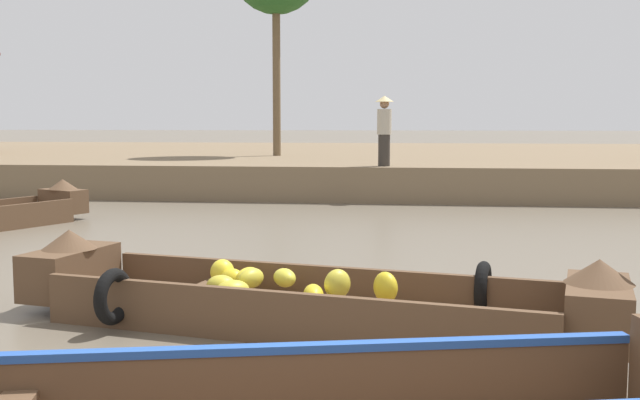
{
  "coord_description": "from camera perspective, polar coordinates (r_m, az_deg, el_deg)",
  "views": [
    {
      "loc": [
        0.6,
        -3.21,
        1.91
      ],
      "look_at": [
        -0.48,
        5.76,
        0.98
      ],
      "focal_mm": 42.81,
      "sensor_mm": 36.0,
      "label": 1
    }
  ],
  "objects": [
    {
      "name": "vendor_person",
      "position": [
        18.16,
        4.83,
        5.46
      ],
      "size": [
        0.44,
        0.44,
        1.66
      ],
      "color": "#332D28",
      "rests_on": "riverbank_strip"
    },
    {
      "name": "riverbank_strip",
      "position": [
        27.65,
        5.63,
        2.79
      ],
      "size": [
        160.0,
        20.0,
        0.85
      ],
      "primitive_type": "cube",
      "color": "#756047",
      "rests_on": "ground"
    },
    {
      "name": "ground_plane",
      "position": [
        13.36,
        4.23,
        -2.34
      ],
      "size": [
        300.0,
        300.0,
        0.0
      ],
      "primitive_type": "plane",
      "color": "#665B4C"
    },
    {
      "name": "banana_boat",
      "position": [
        7.16,
        -1.53,
        -7.46
      ],
      "size": [
        5.77,
        2.28,
        0.8
      ],
      "color": "brown",
      "rests_on": "ground"
    }
  ]
}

